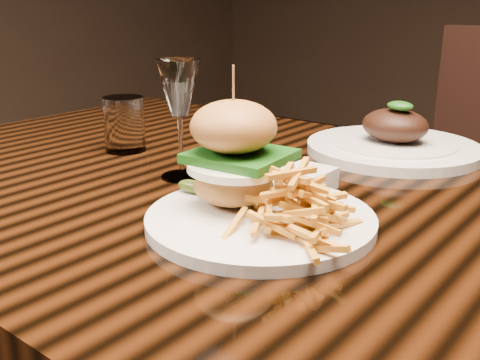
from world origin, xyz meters
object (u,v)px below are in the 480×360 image
Objects in this scene: dining_table at (297,244)px; far_dish at (393,143)px; burger_plate at (259,185)px; wine_glass at (179,92)px.

dining_table is 5.05× the size of far_dish.
burger_plate is 1.56× the size of wine_glass.
far_dish is (-0.01, 0.43, -0.03)m from burger_plate.
wine_glass is at bearing -168.33° from dining_table.
burger_plate is 0.43m from far_dish.
far_dish is at bearing 98.11° from burger_plate.
dining_table is 8.55× the size of wine_glass.
wine_glass is (-0.20, -0.04, 0.21)m from dining_table.
dining_table is at bearing 11.67° from wine_glass.
wine_glass is 0.59× the size of far_dish.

